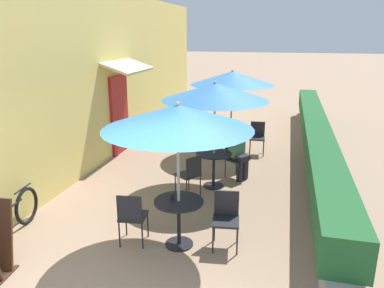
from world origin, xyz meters
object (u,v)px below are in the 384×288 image
at_px(patio_table_near, 179,213).
at_px(bicycle_leaning, 7,220).
at_px(patio_umbrella_near, 178,117).
at_px(cafe_chair_far_right, 257,135).
at_px(patio_table_mid, 214,163).
at_px(coffee_cup_near, 172,195).
at_px(patio_umbrella_far, 232,78).
at_px(cafe_chair_near_left, 226,215).
at_px(cafe_chair_mid_left, 234,156).
at_px(patio_table_far, 231,134).
at_px(cafe_chair_near_right, 132,214).
at_px(cafe_chair_far_left, 204,134).
at_px(patio_umbrella_mid, 215,92).
at_px(cafe_chair_mid_right, 190,173).
at_px(seated_patron_mid_left, 238,150).

xyz_separation_m(patio_table_near, bicycle_leaning, (-2.69, -0.53, -0.20)).
relative_size(patio_umbrella_near, cafe_chair_far_right, 2.61).
bearing_deg(patio_table_mid, coffee_cup_near, -94.83).
bearing_deg(patio_umbrella_far, patio_table_near, -90.82).
height_order(cafe_chair_near_left, cafe_chair_mid_left, same).
height_order(cafe_chair_mid_left, patio_table_far, cafe_chair_mid_left).
height_order(cafe_chair_near_right, bicycle_leaning, cafe_chair_near_right).
height_order(cafe_chair_near_right, patio_table_far, cafe_chair_near_right).
height_order(patio_table_near, patio_table_mid, same).
bearing_deg(patio_table_far, cafe_chair_mid_left, -78.60).
distance_m(patio_table_mid, bicycle_leaning, 4.03).
distance_m(patio_table_near, coffee_cup_near, 0.29).
relative_size(cafe_chair_near_left, coffee_cup_near, 9.67).
bearing_deg(patio_table_far, cafe_chair_near_left, -82.22).
bearing_deg(cafe_chair_far_left, cafe_chair_near_right, -94.61).
relative_size(patio_umbrella_near, bicycle_leaning, 1.30).
relative_size(cafe_chair_mid_left, cafe_chair_far_right, 1.00).
bearing_deg(cafe_chair_near_left, cafe_chair_mid_left, -91.94).
distance_m(cafe_chair_near_right, cafe_chair_far_right, 5.31).
relative_size(patio_table_near, patio_umbrella_near, 0.33).
bearing_deg(cafe_chair_far_right, coffee_cup_near, 75.57).
bearing_deg(bicycle_leaning, coffee_cup_near, 7.18).
xyz_separation_m(patio_umbrella_mid, cafe_chair_far_left, (-0.72, 2.28, -1.53)).
bearing_deg(patio_umbrella_mid, bicycle_leaning, -133.26).
xyz_separation_m(cafe_chair_mid_right, bicycle_leaning, (-2.41, -2.30, -0.17)).
relative_size(patio_umbrella_near, cafe_chair_far_left, 2.61).
bearing_deg(cafe_chair_near_right, patio_umbrella_far, 73.75).
height_order(patio_umbrella_near, coffee_cup_near, patio_umbrella_near).
height_order(patio_umbrella_near, cafe_chair_near_left, patio_umbrella_near).
bearing_deg(patio_umbrella_far, patio_table_far, 0.00).
relative_size(cafe_chair_mid_left, patio_table_far, 1.15).
height_order(coffee_cup_near, patio_table_mid, coffee_cup_near).
xyz_separation_m(seated_patron_mid_left, patio_umbrella_far, (-0.45, 1.84, 1.36)).
relative_size(patio_table_near, cafe_chair_near_right, 0.87).
xyz_separation_m(cafe_chair_far_right, bicycle_leaning, (-3.47, -5.46, -0.17)).
xyz_separation_m(seated_patron_mid_left, cafe_chair_mid_right, (-0.80, -1.20, -0.17)).
bearing_deg(patio_table_far, cafe_chair_far_right, 9.98).
bearing_deg(bicycle_leaning, seated_patron_mid_left, 41.56).
xyz_separation_m(coffee_cup_near, patio_table_far, (0.19, 4.74, -0.26)).
distance_m(cafe_chair_near_left, cafe_chair_far_left, 4.71).
bearing_deg(cafe_chair_mid_right, bicycle_leaning, 169.07).
bearing_deg(patio_table_far, seated_patron_mid_left, -76.28).
relative_size(patio_umbrella_mid, cafe_chair_far_right, 2.61).
height_order(patio_umbrella_far, cafe_chair_far_right, patio_umbrella_far).
height_order(cafe_chair_mid_left, cafe_chair_far_left, same).
xyz_separation_m(cafe_chair_near_right, cafe_chair_far_right, (1.48, 5.10, 0.00)).
xyz_separation_m(patio_table_mid, cafe_chair_mid_left, (0.35, 0.63, -0.02)).
distance_m(cafe_chair_near_left, cafe_chair_mid_left, 2.88).
bearing_deg(coffee_cup_near, patio_umbrella_near, -29.36).
bearing_deg(patio_umbrella_far, cafe_chair_mid_left, -78.60).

